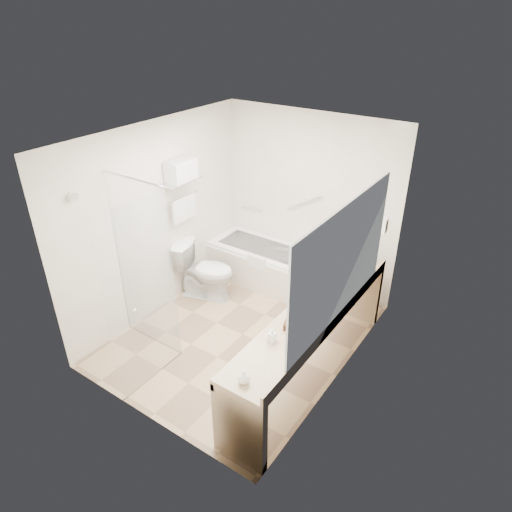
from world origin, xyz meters
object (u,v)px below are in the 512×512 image
Objects in this scene: bathtub at (264,264)px; water_bottle_left at (329,287)px; amenity_basket at (294,326)px; vanity_counter at (312,329)px; toilet at (205,271)px.

water_bottle_left is (1.49, -0.95, 0.65)m from bathtub.
amenity_basket is 0.77m from water_bottle_left.
amenity_basket is at bearing -49.09° from bathtub.
water_bottle_left reaches higher than amenity_basket.
vanity_counter is 2.07m from toilet.
amenity_basket is (-0.03, -0.33, 0.24)m from vanity_counter.
bathtub is 2.36m from amenity_basket.
vanity_counter is 0.41m from amenity_basket.
toilet is 4.14× the size of amenity_basket.
bathtub is 2.09m from vanity_counter.
water_bottle_left is (-0.00, 0.77, 0.05)m from amenity_basket.
vanity_counter is at bearing -85.53° from water_bottle_left.
water_bottle_left is at bearing -32.54° from bathtub.
bathtub is 1.88m from water_bottle_left.
amenity_basket is at bearing -89.86° from water_bottle_left.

